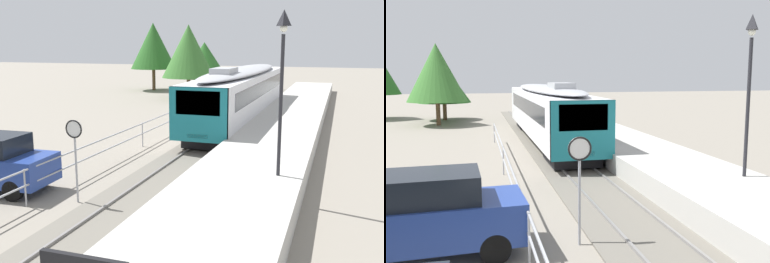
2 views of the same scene
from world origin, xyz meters
The scene contains 10 objects.
ground_plane centered at (-3.00, 22.00, 0.00)m, with size 160.00×160.00×0.00m, color gray.
track_rails centered at (0.00, 22.00, 0.03)m, with size 3.20×60.00×0.14m.
commuter_train centered at (0.00, 29.32, 2.14)m, with size 2.82×18.99×3.74m.
station_platform centered at (3.25, 22.00, 0.45)m, with size 3.90×60.00×0.90m, color #B7B5AD.
platform_lamp_mid_platform centered at (4.38, 15.10, 4.62)m, with size 0.34×0.34×5.35m.
speed_limit_sign centered at (-1.91, 12.84, 2.12)m, with size 0.61×0.10×2.81m.
carpark_fence centered at (-3.30, 12.00, 0.91)m, with size 0.06×36.06×1.25m.
parked_suv_blue centered at (-5.65, 13.03, 1.06)m, with size 4.69×2.12×2.04m.
tree_behind_carpark centered at (-7.25, 44.66, 3.48)m, with size 4.91×4.91×5.31m.
tree_behind_station_far centered at (-7.51, 40.43, 4.46)m, with size 4.98×4.98×6.90m.
Camera 2 is at (-4.38, 2.83, 4.32)m, focal length 39.65 mm.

